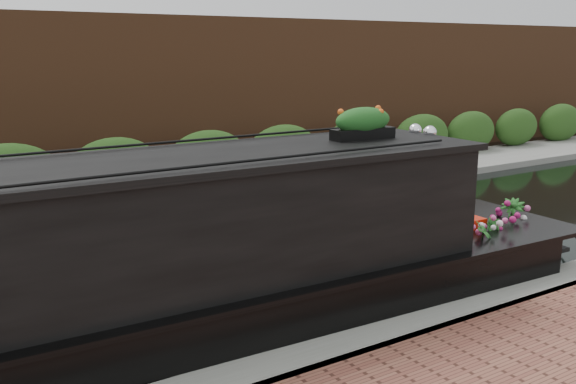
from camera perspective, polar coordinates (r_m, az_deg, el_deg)
ground at (r=9.62m, az=-5.66°, el=-6.85°), size 80.00×80.00×0.00m
near_bank_coping at (r=7.08m, az=7.13°, el=-14.34°), size 40.00×0.60×0.50m
far_bank_path at (r=13.35m, az=-13.99°, el=-1.62°), size 40.00×2.40×0.34m
far_hedge at (r=14.18m, az=-15.19°, el=-0.86°), size 40.00×1.10×2.80m
far_brick_wall at (r=16.15m, az=-17.50°, el=0.61°), size 40.00×1.00×8.00m
narrowboat at (r=6.87m, az=-13.40°, el=-8.09°), size 11.67×2.48×2.72m
rope_fender at (r=10.78m, az=20.18°, el=-4.43°), size 0.36×0.36×0.36m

